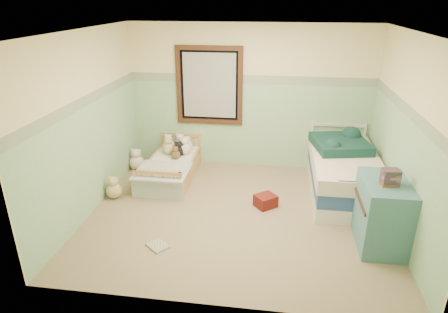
# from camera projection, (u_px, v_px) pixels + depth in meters

# --- Properties ---
(floor) EXTENTS (4.20, 3.60, 0.02)m
(floor) POSITION_uv_depth(u_px,v_px,m) (237.00, 214.00, 5.57)
(floor) COLOR #907958
(floor) RESTS_ON ground
(ceiling) EXTENTS (4.20, 3.60, 0.02)m
(ceiling) POSITION_uv_depth(u_px,v_px,m) (240.00, 30.00, 4.60)
(ceiling) COLOR white
(ceiling) RESTS_ON wall_back
(wall_back) EXTENTS (4.20, 0.04, 2.50)m
(wall_back) POSITION_uv_depth(u_px,v_px,m) (250.00, 98.00, 6.73)
(wall_back) COLOR beige
(wall_back) RESTS_ON floor
(wall_front) EXTENTS (4.20, 0.04, 2.50)m
(wall_front) POSITION_uv_depth(u_px,v_px,m) (217.00, 196.00, 3.44)
(wall_front) COLOR beige
(wall_front) RESTS_ON floor
(wall_left) EXTENTS (0.04, 3.60, 2.50)m
(wall_left) POSITION_uv_depth(u_px,v_px,m) (87.00, 124.00, 5.36)
(wall_left) COLOR beige
(wall_left) RESTS_ON floor
(wall_right) EXTENTS (0.04, 3.60, 2.50)m
(wall_right) POSITION_uv_depth(u_px,v_px,m) (407.00, 139.00, 4.82)
(wall_right) COLOR beige
(wall_right) RESTS_ON floor
(wainscot_mint) EXTENTS (4.20, 0.01, 1.50)m
(wainscot_mint) POSITION_uv_depth(u_px,v_px,m) (249.00, 126.00, 6.91)
(wainscot_mint) COLOR #81BE82
(wainscot_mint) RESTS_ON floor
(border_strip) EXTENTS (4.20, 0.01, 0.15)m
(border_strip) POSITION_uv_depth(u_px,v_px,m) (250.00, 79.00, 6.59)
(border_strip) COLOR #3E613F
(border_strip) RESTS_ON wall_back
(window_frame) EXTENTS (1.16, 0.06, 1.36)m
(window_frame) POSITION_uv_depth(u_px,v_px,m) (209.00, 86.00, 6.71)
(window_frame) COLOR #432217
(window_frame) RESTS_ON wall_back
(window_blinds) EXTENTS (0.92, 0.01, 1.12)m
(window_blinds) POSITION_uv_depth(u_px,v_px,m) (209.00, 86.00, 6.72)
(window_blinds) COLOR beige
(window_blinds) RESTS_ON window_frame
(toddler_bed_frame) EXTENTS (0.76, 1.52, 0.20)m
(toddler_bed_frame) POSITION_uv_depth(u_px,v_px,m) (171.00, 172.00, 6.65)
(toddler_bed_frame) COLOR #AE6E41
(toddler_bed_frame) RESTS_ON floor
(toddler_mattress) EXTENTS (0.70, 1.46, 0.12)m
(toddler_mattress) POSITION_uv_depth(u_px,v_px,m) (171.00, 164.00, 6.59)
(toddler_mattress) COLOR silver
(toddler_mattress) RESTS_ON toddler_bed_frame
(patchwork_quilt) EXTENTS (0.83, 0.76, 0.03)m
(patchwork_quilt) POSITION_uv_depth(u_px,v_px,m) (163.00, 171.00, 6.13)
(patchwork_quilt) COLOR #89A4CD
(patchwork_quilt) RESTS_ON toddler_mattress
(plush_bed_brown) EXTENTS (0.21, 0.21, 0.21)m
(plush_bed_brown) POSITION_uv_depth(u_px,v_px,m) (169.00, 144.00, 7.00)
(plush_bed_brown) COLOR brown
(plush_bed_brown) RESTS_ON toddler_mattress
(plush_bed_white) EXTENTS (0.21, 0.21, 0.21)m
(plush_bed_white) POSITION_uv_depth(u_px,v_px,m) (180.00, 144.00, 6.98)
(plush_bed_white) COLOR silver
(plush_bed_white) RESTS_ON toddler_mattress
(plush_bed_tan) EXTENTS (0.21, 0.21, 0.21)m
(plush_bed_tan) POSITION_uv_depth(u_px,v_px,m) (169.00, 148.00, 6.79)
(plush_bed_tan) COLOR #D2BA7F
(plush_bed_tan) RESTS_ON toddler_mattress
(plush_bed_dark) EXTENTS (0.17, 0.17, 0.17)m
(plush_bed_dark) POSITION_uv_depth(u_px,v_px,m) (182.00, 150.00, 6.77)
(plush_bed_dark) COLOR black
(plush_bed_dark) RESTS_ON toddler_mattress
(plush_floor_cream) EXTENTS (0.26, 0.26, 0.26)m
(plush_floor_cream) POSITION_uv_depth(u_px,v_px,m) (137.00, 163.00, 6.94)
(plush_floor_cream) COLOR #F3E0C3
(plush_floor_cream) RESTS_ON floor
(plush_floor_tan) EXTENTS (0.24, 0.24, 0.24)m
(plush_floor_tan) POSITION_uv_depth(u_px,v_px,m) (114.00, 191.00, 5.97)
(plush_floor_tan) COLOR #D2BA7F
(plush_floor_tan) RESTS_ON floor
(twin_bed_frame) EXTENTS (0.94, 1.88, 0.22)m
(twin_bed_frame) POSITION_uv_depth(u_px,v_px,m) (342.00, 188.00, 6.08)
(twin_bed_frame) COLOR white
(twin_bed_frame) RESTS_ON floor
(twin_boxspring) EXTENTS (0.94, 1.88, 0.22)m
(twin_boxspring) POSITION_uv_depth(u_px,v_px,m) (343.00, 175.00, 6.00)
(twin_boxspring) COLOR navy
(twin_boxspring) RESTS_ON twin_bed_frame
(twin_mattress) EXTENTS (0.98, 1.91, 0.22)m
(twin_mattress) POSITION_uv_depth(u_px,v_px,m) (345.00, 162.00, 5.92)
(twin_mattress) COLOR silver
(twin_mattress) RESTS_ON twin_boxspring
(teal_blanket) EXTENTS (0.95, 0.99, 0.14)m
(teal_blanket) POSITION_uv_depth(u_px,v_px,m) (340.00, 144.00, 6.13)
(teal_blanket) COLOR #113231
(teal_blanket) RESTS_ON twin_mattress
(dresser) EXTENTS (0.54, 0.86, 0.86)m
(dresser) POSITION_uv_depth(u_px,v_px,m) (382.00, 213.00, 4.75)
(dresser) COLOR teal
(dresser) RESTS_ON floor
(book_stack) EXTENTS (0.21, 0.17, 0.19)m
(book_stack) POSITION_uv_depth(u_px,v_px,m) (390.00, 177.00, 4.49)
(book_stack) COLOR brown
(book_stack) RESTS_ON dresser
(red_pillow) EXTENTS (0.38, 0.38, 0.18)m
(red_pillow) POSITION_uv_depth(u_px,v_px,m) (266.00, 201.00, 5.73)
(red_pillow) COLOR #8B0D04
(red_pillow) RESTS_ON floor
(floor_book) EXTENTS (0.33, 0.32, 0.02)m
(floor_book) POSITION_uv_depth(u_px,v_px,m) (158.00, 246.00, 4.83)
(floor_book) COLOR gold
(floor_book) RESTS_ON floor
(extra_plush_0) EXTENTS (0.18, 0.18, 0.18)m
(extra_plush_0) POSITION_uv_depth(u_px,v_px,m) (179.00, 151.00, 6.73)
(extra_plush_0) COLOR black
(extra_plush_0) RESTS_ON toddler_mattress
(extra_plush_1) EXTENTS (0.15, 0.15, 0.15)m
(extra_plush_1) POSITION_uv_depth(u_px,v_px,m) (168.00, 145.00, 7.02)
(extra_plush_1) COLOR black
(extra_plush_1) RESTS_ON toddler_mattress
(extra_plush_2) EXTENTS (0.18, 0.18, 0.18)m
(extra_plush_2) POSITION_uv_depth(u_px,v_px,m) (187.00, 145.00, 6.97)
(extra_plush_2) COLOR silver
(extra_plush_2) RESTS_ON toddler_mattress
(extra_plush_3) EXTENTS (0.15, 0.15, 0.15)m
(extra_plush_3) POSITION_uv_depth(u_px,v_px,m) (176.00, 155.00, 6.60)
(extra_plush_3) COLOR brown
(extra_plush_3) RESTS_ON toddler_mattress
(extra_plush_4) EXTENTS (0.21, 0.21, 0.21)m
(extra_plush_4) POSITION_uv_depth(u_px,v_px,m) (185.00, 149.00, 6.78)
(extra_plush_4) COLOR #F3E0C3
(extra_plush_4) RESTS_ON toddler_mattress
(extra_plush_5) EXTENTS (0.21, 0.21, 0.21)m
(extra_plush_5) POSITION_uv_depth(u_px,v_px,m) (169.00, 145.00, 6.95)
(extra_plush_5) COLOR silver
(extra_plush_5) RESTS_ON toddler_mattress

